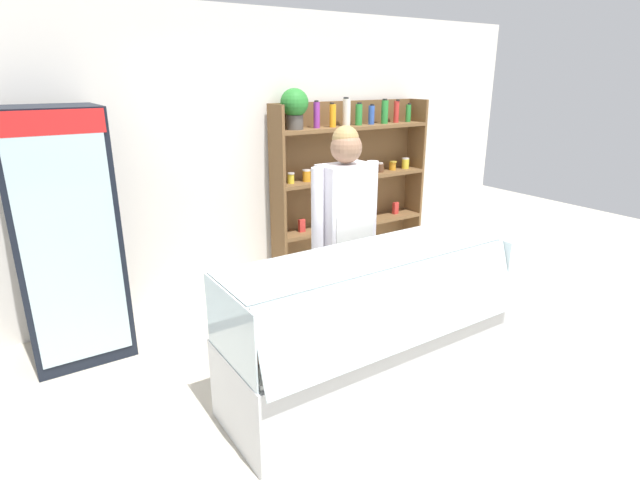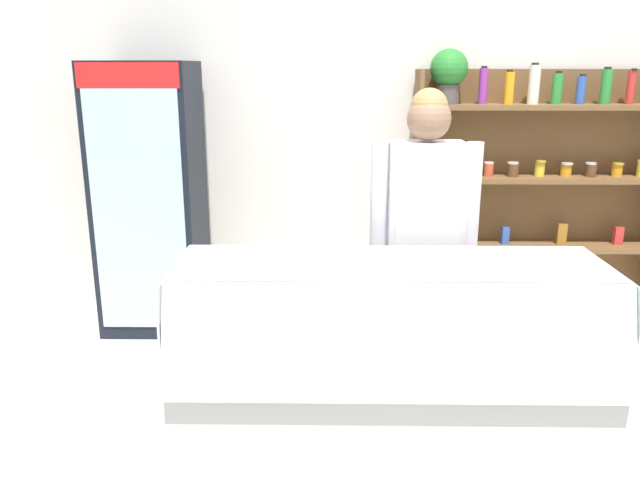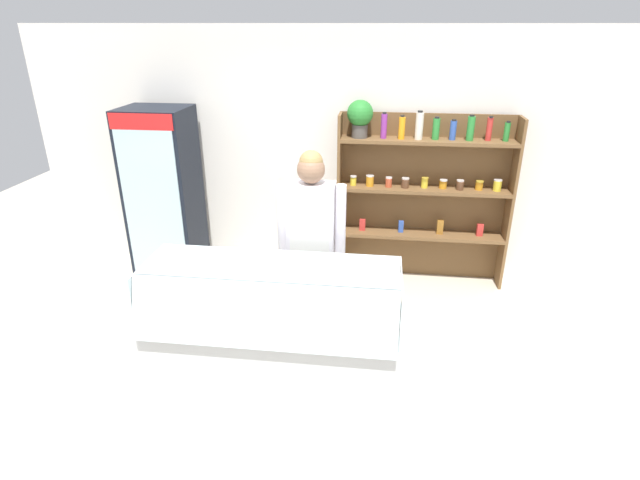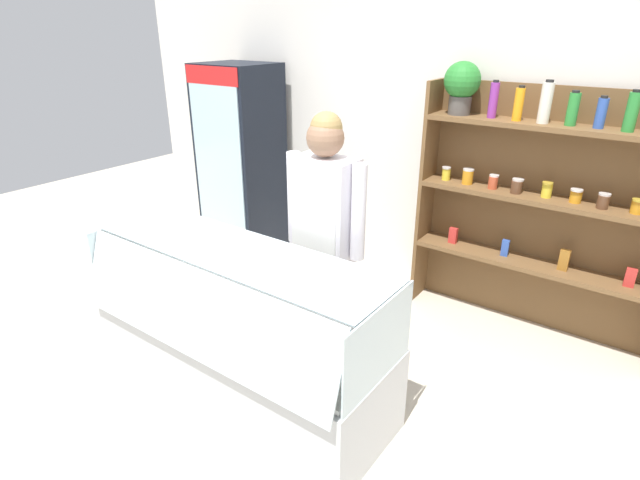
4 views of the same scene
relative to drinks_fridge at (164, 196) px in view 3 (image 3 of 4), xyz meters
The scene contains 6 objects.
ground_plane 2.61m from the drinks_fridge, 41.81° to the right, with size 12.00×12.00×0.00m, color beige.
back_wall 1.91m from the drinks_fridge, 14.07° to the left, with size 6.80×0.10×2.70m, color white.
drinks_fridge is the anchor object (origin of this frame).
shelving_unit 2.76m from the drinks_fridge, ahead, with size 1.84×0.29×1.99m.
deli_display_case 2.37m from the drinks_fridge, 46.95° to the right, with size 1.99×0.76×1.01m.
shop_clerk 2.09m from the drinks_fridge, 30.89° to the right, with size 0.59×0.25×1.77m.
Camera 3 is at (0.55, -3.35, 2.71)m, focal length 28.00 mm.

